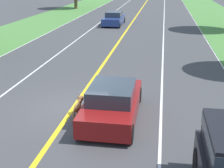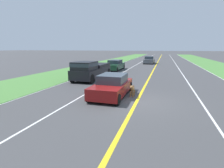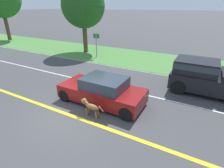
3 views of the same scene
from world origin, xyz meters
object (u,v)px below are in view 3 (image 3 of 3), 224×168
object	(u,v)px
ego_car	(102,91)
pickup_truck	(224,80)
roadside_tree_right_near	(83,6)
dog	(90,106)
street_sign	(96,42)

from	to	relation	value
ego_car	pickup_truck	distance (m)	6.40
roadside_tree_right_near	ego_car	bearing A→B (deg)	-138.88
dog	street_sign	world-z (taller)	street_sign
street_sign	pickup_truck	bearing A→B (deg)	-107.43
ego_car	pickup_truck	bearing A→B (deg)	-54.64
pickup_truck	street_sign	bearing A→B (deg)	72.57
street_sign	ego_car	bearing A→B (deg)	-144.64
roadside_tree_right_near	street_sign	xyz separation A→B (m)	(-1.18, -2.15, -3.03)
pickup_truck	roadside_tree_right_near	xyz separation A→B (m)	(4.34, 12.24, 3.52)
pickup_truck	street_sign	xyz separation A→B (m)	(3.17, 10.09, 0.49)
dog	roadside_tree_right_near	size ratio (longest dim) A/B	0.19
ego_car	dog	distance (m)	1.28
dog	roadside_tree_right_near	distance (m)	12.40
dog	roadside_tree_right_near	xyz separation A→B (m)	(9.31, 7.17, 3.96)
roadside_tree_right_near	street_sign	bearing A→B (deg)	-118.69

